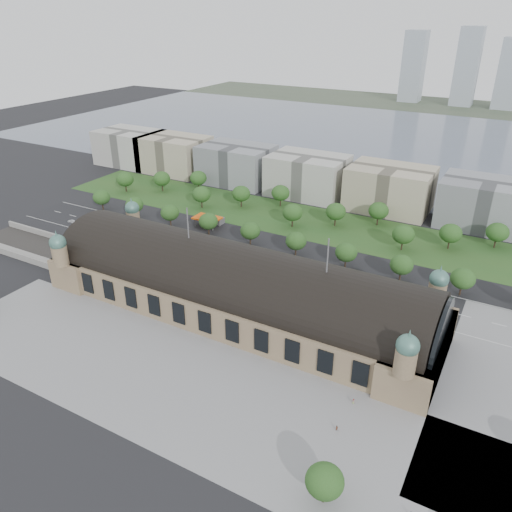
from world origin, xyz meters
The scene contains 59 objects.
ground centered at (0.00, 0.00, 0.00)m, with size 900.00×900.00×0.00m, color black.
station centered at (0.00, 0.00, 10.28)m, with size 150.00×48.40×44.30m.
track_cutting centered at (-110.00, -2.21, 0.70)m, with size 70.00×24.00×3.10m.
plaza_south centered at (10.00, -44.00, 0.00)m, with size 190.00×48.00×0.12m, color gray.
road_slab centered at (-20.00, 38.00, 0.00)m, with size 260.00×26.00×0.10m, color black.
grass_belt centered at (-15.00, 93.00, 0.00)m, with size 300.00×45.00×0.10m, color #285421.
petrol_station centered at (-53.91, 65.28, 2.95)m, with size 14.00×13.00×5.05m.
lake centered at (0.00, 298.00, 0.00)m, with size 700.00×320.00×0.08m, color slate.
far_shore centered at (0.00, 498.00, 0.00)m, with size 700.00×120.00×0.14m, color #44513D.
far_tower_left centered at (-60.00, 508.00, 40.00)m, with size 24.00×24.00×80.00m, color #9EA8B2.
far_tower_mid centered at (0.00, 508.00, 42.50)m, with size 24.00×24.00×85.00m, color #9EA8B2.
far_tower_right centered at (45.00, 508.00, 37.50)m, with size 24.00×24.00×75.00m, color #9EA8B2.
office_0 centered at (-170.00, 133.00, 12.00)m, with size 45.00×32.00×24.00m, color #B5B4AB.
office_1 centered at (-130.00, 133.00, 12.00)m, with size 45.00×32.00×24.00m, color #B5A98E.
office_2 centered at (-80.00, 133.00, 12.00)m, with size 45.00×32.00×24.00m, color gray.
office_3 centered at (-30.00, 133.00, 12.00)m, with size 45.00×32.00×24.00m, color #B5B4AB.
office_4 centered at (20.00, 133.00, 12.00)m, with size 45.00×32.00×24.00m, color #B5A98E.
office_5 centered at (70.00, 133.00, 12.00)m, with size 45.00×32.00×24.00m, color gray.
tree_row_0 centered at (-120.00, 53.00, 7.43)m, with size 9.60×9.60×11.52m.
tree_row_1 centered at (-96.00, 53.00, 7.43)m, with size 9.60×9.60×11.52m.
tree_row_2 centered at (-72.00, 53.00, 7.43)m, with size 9.60×9.60×11.52m.
tree_row_3 centered at (-48.00, 53.00, 7.43)m, with size 9.60×9.60×11.52m.
tree_row_4 centered at (-24.00, 53.00, 7.43)m, with size 9.60×9.60×11.52m.
tree_row_5 centered at (0.00, 53.00, 7.43)m, with size 9.60×9.60×11.52m.
tree_row_6 centered at (24.00, 53.00, 7.43)m, with size 9.60×9.60×11.52m.
tree_row_7 centered at (48.00, 53.00, 7.43)m, with size 9.60×9.60×11.52m.
tree_row_8 centered at (72.00, 53.00, 7.43)m, with size 9.60×9.60×11.52m.
tree_belt_0 centered at (-130.00, 83.00, 8.05)m, with size 10.40×10.40×12.48m.
tree_belt_1 centered at (-111.00, 95.00, 8.05)m, with size 10.40×10.40×12.48m.
tree_belt_2 centered at (-92.00, 107.00, 8.05)m, with size 10.40×10.40×12.48m.
tree_belt_3 centered at (-73.00, 83.00, 8.05)m, with size 10.40×10.40×12.48m.
tree_belt_4 centered at (-54.00, 95.00, 8.05)m, with size 10.40×10.40×12.48m.
tree_belt_5 centered at (-35.00, 107.00, 8.05)m, with size 10.40×10.40×12.48m.
tree_belt_6 centered at (-16.00, 83.00, 8.05)m, with size 10.40×10.40×12.48m.
tree_belt_7 centered at (3.00, 95.00, 8.05)m, with size 10.40×10.40×12.48m.
tree_belt_8 centered at (22.00, 107.00, 8.05)m, with size 10.40×10.40×12.48m.
tree_belt_9 centered at (41.00, 83.00, 8.05)m, with size 10.40×10.40×12.48m.
tree_belt_10 centered at (60.00, 95.00, 8.05)m, with size 10.40×10.40×12.48m.
tree_belt_11 centered at (79.00, 107.00, 8.05)m, with size 10.40×10.40×12.48m.
tree_plaza_s centered at (60.00, -60.00, 6.80)m, with size 9.00×9.00×10.64m.
traffic_car_0 centered at (-121.04, 31.01, 0.79)m, with size 1.86×4.61×1.57m, color white.
traffic_car_1 centered at (-101.16, 47.01, 0.82)m, with size 1.73×4.97×1.64m, color gray.
traffic_car_2 centered at (-48.86, 36.83, 0.68)m, with size 2.26×4.91×1.36m, color black.
traffic_car_3 centered at (-32.49, 43.64, 0.69)m, with size 1.92×4.73×1.37m, color maroon.
traffic_car_4 centered at (-8.14, 32.16, 0.80)m, with size 1.89×4.70×1.60m, color #1A1C49.
traffic_car_5 centered at (36.49, 39.75, 0.82)m, with size 1.73×4.95×1.63m, color #5B5D63.
traffic_car_6 centered at (60.00, 37.33, 0.66)m, with size 2.18×4.73×1.32m, color #B8B8BA.
parked_car_0 centered at (-58.23, 21.15, 0.76)m, with size 1.60×4.59×1.51m, color black.
parked_car_1 centered at (-60.91, 21.00, 0.77)m, with size 2.55×5.54×1.54m, color maroon.
parked_car_2 centered at (-72.54, 21.00, 0.65)m, with size 1.81×4.46×1.29m, color #1C163F.
parked_car_3 centered at (-52.39, 25.00, 0.65)m, with size 1.53×3.81×1.30m, color #4F5356.
parked_car_4 centered at (-52.43, 24.11, 0.78)m, with size 1.66×4.75×1.56m, color #B9BABB.
parked_car_5 centered at (-36.54, 21.00, 0.72)m, with size 2.38×5.17×1.44m, color gray.
parked_car_6 centered at (-25.12, 23.97, 0.70)m, with size 1.97×4.83×1.40m, color black.
bus_west centered at (-13.28, 32.00, 1.55)m, with size 2.60×11.13×3.10m, color #B31C26.
bus_mid centered at (3.61, 30.87, 1.46)m, with size 2.45×10.49×2.92m, color silver.
bus_east centered at (27.76, 28.87, 1.63)m, with size 2.74×11.71×3.26m, color silver.
pedestrian_0 centered at (55.44, -26.06, 0.84)m, with size 0.82×0.47×1.68m, color gray.
pedestrian_1 centered at (54.97, -38.07, 0.87)m, with size 0.64×0.42×1.75m, color gray.
Camera 1 is at (84.46, -135.55, 102.29)m, focal length 35.00 mm.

